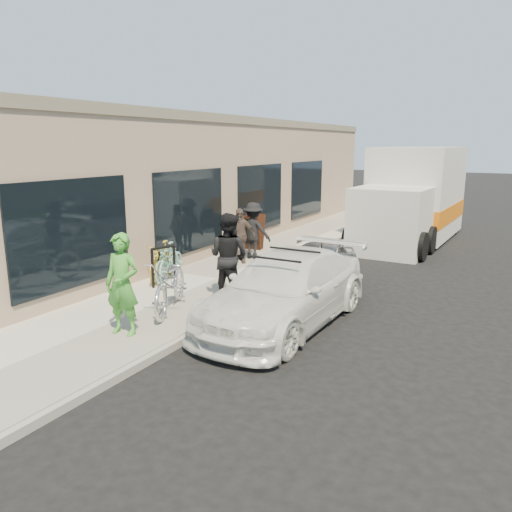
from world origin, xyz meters
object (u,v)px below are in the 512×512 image
at_px(woman_rider, 122,284).
at_px(cruiser_bike_a, 167,261).
at_px(sedan_white, 285,290).
at_px(moving_truck, 413,200).
at_px(bike_rack, 164,262).
at_px(cruiser_bike_c, 162,261).
at_px(man_standing, 229,257).
at_px(tandem_bike, 171,284).
at_px(bystander_b, 239,236).
at_px(sedan_silver, 314,269).
at_px(cruiser_bike_b, 171,261).
at_px(bystander_a, 253,231).
at_px(sandwich_board, 252,232).

xyz_separation_m(woman_rider, cruiser_bike_a, (-1.60, 3.18, -0.44)).
height_order(sedan_white, moving_truck, moving_truck).
height_order(sedan_white, woman_rider, woman_rider).
bearing_deg(bike_rack, cruiser_bike_a, 119.48).
height_order(cruiser_bike_a, cruiser_bike_c, cruiser_bike_c).
distance_m(woman_rider, man_standing, 2.62).
distance_m(tandem_bike, bystander_b, 4.29).
distance_m(sedan_silver, cruiser_bike_b, 3.53).
distance_m(tandem_bike, cruiser_bike_c, 2.36).
bearing_deg(moving_truck, cruiser_bike_b, -112.45).
xyz_separation_m(bike_rack, cruiser_bike_c, (-0.36, 0.37, -0.10)).
distance_m(bike_rack, tandem_bike, 1.84).
xyz_separation_m(bike_rack, sedan_silver, (3.12, 1.53, -0.13)).
xyz_separation_m(tandem_bike, cruiser_bike_a, (-1.53, 1.80, -0.09)).
bearing_deg(cruiser_bike_b, bike_rack, -84.23).
relative_size(tandem_bike, cruiser_bike_c, 1.33).
relative_size(bike_rack, bystander_a, 0.58).
distance_m(moving_truck, cruiser_bike_a, 9.71).
bearing_deg(man_standing, sedan_silver, -124.71).
bearing_deg(tandem_bike, bystander_a, 76.15).
relative_size(sedan_white, cruiser_bike_a, 3.18).
relative_size(sandwich_board, cruiser_bike_c, 0.70).
bearing_deg(woman_rider, cruiser_bike_c, 110.84).
bearing_deg(sedan_silver, tandem_bike, -126.50).
bearing_deg(tandem_bike, cruiser_bike_b, 104.52).
bearing_deg(cruiser_bike_a, bystander_b, 58.96).
xyz_separation_m(sedan_silver, bystander_a, (-2.68, 1.95, 0.37)).
relative_size(moving_truck, tandem_bike, 3.31).
relative_size(woman_rider, bystander_b, 1.17).
xyz_separation_m(man_standing, cruiser_bike_a, (-2.14, 0.62, -0.48)).
bearing_deg(sandwich_board, tandem_bike, -82.74).
distance_m(man_standing, cruiser_bike_a, 2.28).
distance_m(sandwich_board, sedan_silver, 4.53).
relative_size(man_standing, bystander_b, 1.22).
bearing_deg(cruiser_bike_c, sedan_white, -31.89).
height_order(sedan_silver, cruiser_bike_c, sedan_silver).
bearing_deg(moving_truck, tandem_bike, -100.49).
distance_m(sandwich_board, cruiser_bike_b, 3.92).
bearing_deg(bystander_a, woman_rider, 94.08).
bearing_deg(bystander_b, sandwich_board, 84.15).
bearing_deg(cruiser_bike_b, sedan_white, -37.43).
height_order(tandem_bike, woman_rider, woman_rider).
bearing_deg(bystander_a, tandem_bike, 95.58).
xyz_separation_m(sedan_white, cruiser_bike_c, (-3.75, 0.94, -0.06)).
relative_size(tandem_bike, bystander_b, 1.35).
bearing_deg(tandem_bike, bystander_b, 78.71).
distance_m(sedan_silver, man_standing, 2.15).
bearing_deg(man_standing, sandwich_board, -64.58).
bearing_deg(sedan_white, bike_rack, 172.82).
distance_m(bike_rack, sedan_silver, 3.47).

